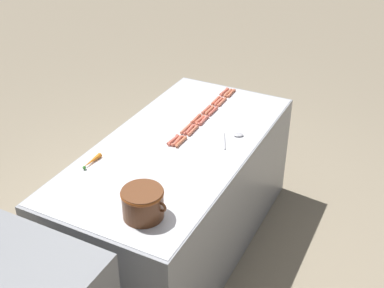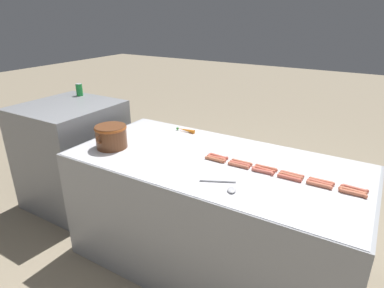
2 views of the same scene
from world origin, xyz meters
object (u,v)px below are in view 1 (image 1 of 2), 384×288
Objects in this scene: hot_dog_2 at (213,111)px; hot_dog_3 at (203,120)px; hot_dog_10 at (190,130)px; hot_dog_12 at (224,92)px; hot_dog_13 at (216,100)px; hot_dog_8 at (209,110)px; hot_dog_11 at (177,141)px; hot_dog_0 at (231,93)px; hot_dog_7 at (219,101)px; hot_dog_4 at (193,130)px; hot_dog_6 at (228,93)px; hot_dog_16 at (186,129)px; carrot at (91,161)px; hot_dog_17 at (173,140)px; hot_dog_14 at (206,109)px; hot_dog_5 at (181,142)px; bean_pot at (143,202)px; hot_dog_1 at (222,102)px; hot_dog_15 at (196,118)px; serving_spoon at (234,137)px; hot_dog_9 at (200,120)px.

hot_dog_3 is at bearing 89.71° from hot_dog_2.
hot_dog_10 is (0.03, 0.34, 0.00)m from hot_dog_2.
hot_dog_13 is (-0.00, 0.18, 0.00)m from hot_dog_12.
hot_dog_8 and hot_dog_11 have the same top height.
hot_dog_0 is 0.06m from hot_dog_12.
hot_dog_7 is at bearing -84.70° from hot_dog_3.
hot_dog_4 and hot_dog_11 have the same top height.
hot_dog_12 is at bearing -87.88° from hot_dog_11.
hot_dog_6 is at bearing -87.59° from hot_dog_4.
hot_dog_2 is 1.00× the size of hot_dog_16.
hot_dog_11 is (0.00, 0.18, 0.00)m from hot_dog_10.
carrot is at bearing 68.22° from hot_dog_2.
hot_dog_12 is (0.03, -0.19, 0.00)m from hot_dog_7.
carrot is (0.34, 0.48, 0.00)m from hot_dog_17.
hot_dog_12 is at bearing -89.15° from hot_dog_14.
hot_dog_5 is at bearing -129.19° from carrot.
hot_dog_0 is at bearing -90.06° from hot_dog_5.
bean_pot reaches higher than hot_dog_10.
hot_dog_3 is (-0.00, 0.35, 0.00)m from hot_dog_1.
hot_dog_5 is at bearing 93.06° from hot_dog_8.
hot_dog_11 is at bearing 86.39° from hot_dog_2.
hot_dog_15 is (-0.00, 0.53, 0.00)m from hot_dog_12.
hot_dog_11 is 0.82m from bean_pot.
serving_spoon is (-0.30, 0.64, -0.00)m from hot_dog_0.
hot_dog_3 is 1.00× the size of hot_dog_15.
hot_dog_6 is 0.72m from serving_spoon.
hot_dog_8 is (0.03, 0.17, 0.00)m from hot_dog_1.
hot_dog_13 is 0.35m from hot_dog_15.
hot_dog_5 is 0.19m from hot_dog_16.
hot_dog_2 is at bearing -93.61° from hot_dog_11.
serving_spoon is at bearing 122.84° from hot_dog_1.
bean_pot reaches higher than hot_dog_3.
hot_dog_4 is 1.00× the size of hot_dog_6.
bean_pot is at bearing 152.86° from carrot.
hot_dog_14 is at bearing 90.85° from hot_dog_12.
hot_dog_7 is 0.69m from hot_dog_11.
hot_dog_9 is 1.00× the size of hot_dog_17.
hot_dog_15 is (0.03, -0.17, 0.00)m from hot_dog_10.
hot_dog_8 and hot_dog_12 have the same top height.
hot_dog_3 and hot_dog_16 have the same top height.
hot_dog_6 is 1.00× the size of hot_dog_17.
hot_dog_0 and hot_dog_2 have the same top height.
hot_dog_6 is (0.03, -0.69, 0.00)m from hot_dog_4.
hot_dog_16 is (-0.00, 0.17, 0.00)m from hot_dog_15.
hot_dog_10 is at bearing 90.01° from hot_dog_6.
hot_dog_16 is at bearing -80.97° from hot_dog_11.
hot_dog_3 is 0.17m from hot_dog_10.
hot_dog_1 and hot_dog_2 have the same top height.
hot_dog_10 is 1.00× the size of hot_dog_11.
hot_dog_3 is at bearing 108.89° from hot_dog_14.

